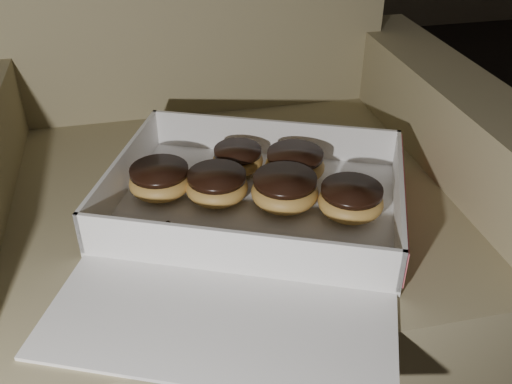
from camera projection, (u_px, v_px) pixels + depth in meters
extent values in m
cube|color=#93855E|center=(229.00, 279.00, 1.02)|extent=(0.71, 0.71, 0.41)
cube|color=#93855E|center=(432.00, 220.00, 1.05)|extent=(0.12, 0.71, 0.55)
cube|color=white|center=(256.00, 205.00, 0.85)|extent=(0.50, 0.45, 0.01)
cube|color=white|center=(273.00, 137.00, 0.95)|extent=(0.38, 0.17, 0.06)
cube|color=white|center=(234.00, 251.00, 0.70)|extent=(0.38, 0.17, 0.06)
cube|color=white|center=(124.00, 172.00, 0.86)|extent=(0.13, 0.29, 0.06)
cube|color=white|center=(399.00, 200.00, 0.80)|extent=(0.13, 0.29, 0.06)
cube|color=#DC5865|center=(402.00, 200.00, 0.79)|extent=(0.12, 0.28, 0.05)
cube|color=white|center=(218.00, 325.00, 0.65)|extent=(0.44, 0.32, 0.01)
ellipsoid|color=gold|center=(285.00, 192.00, 0.83)|extent=(0.10, 0.10, 0.05)
cylinder|color=black|center=(285.00, 180.00, 0.81)|extent=(0.09, 0.09, 0.01)
ellipsoid|color=gold|center=(295.00, 166.00, 0.89)|extent=(0.09, 0.09, 0.04)
cylinder|color=black|center=(295.00, 155.00, 0.88)|extent=(0.09, 0.09, 0.01)
ellipsoid|color=gold|center=(217.00, 187.00, 0.84)|extent=(0.09, 0.09, 0.04)
cylinder|color=black|center=(217.00, 176.00, 0.83)|extent=(0.09, 0.09, 0.01)
ellipsoid|color=gold|center=(351.00, 202.00, 0.81)|extent=(0.09, 0.09, 0.04)
cylinder|color=black|center=(352.00, 190.00, 0.80)|extent=(0.09, 0.09, 0.01)
ellipsoid|color=gold|center=(160.00, 182.00, 0.85)|extent=(0.09, 0.09, 0.04)
cylinder|color=black|center=(159.00, 171.00, 0.84)|extent=(0.09, 0.09, 0.01)
ellipsoid|color=gold|center=(238.00, 160.00, 0.91)|extent=(0.08, 0.08, 0.04)
cylinder|color=black|center=(238.00, 151.00, 0.90)|extent=(0.08, 0.08, 0.01)
ellipsoid|color=black|center=(329.00, 258.00, 0.74)|extent=(0.01, 0.01, 0.00)
ellipsoid|color=black|center=(120.00, 226.00, 0.79)|extent=(0.01, 0.01, 0.00)
ellipsoid|color=black|center=(372.00, 274.00, 0.71)|extent=(0.01, 0.01, 0.00)
ellipsoid|color=black|center=(235.00, 248.00, 0.75)|extent=(0.01, 0.01, 0.00)
ellipsoid|color=black|center=(168.00, 222.00, 0.80)|extent=(0.01, 0.01, 0.00)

